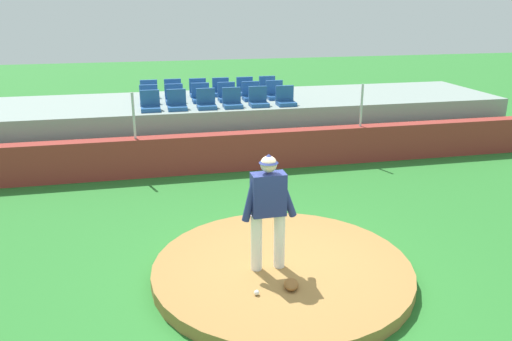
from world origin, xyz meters
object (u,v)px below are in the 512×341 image
stadium_chair_4 (258,100)px  stadium_chair_2 (206,102)px  stadium_chair_1 (177,103)px  stadium_chair_6 (149,98)px  stadium_chair_8 (201,96)px  stadium_chair_16 (245,89)px  pitcher (268,204)px  stadium_chair_10 (251,94)px  stadium_chair_13 (173,91)px  stadium_chair_12 (149,93)px  stadium_chair_5 (285,99)px  stadium_chair_15 (221,90)px  stadium_chair_11 (275,93)px  fielding_glove (291,284)px  stadium_chair_14 (198,91)px  stadium_chair_7 (174,97)px  stadium_chair_9 (227,95)px  baseball (257,293)px  stadium_chair_3 (232,101)px  stadium_chair_0 (150,104)px  stadium_chair_17 (268,88)px

stadium_chair_4 → stadium_chair_2: bearing=0.7°
stadium_chair_1 → stadium_chair_6: size_ratio=1.00×
stadium_chair_4 → stadium_chair_8: same height
stadium_chair_16 → stadium_chair_4: bearing=89.9°
stadium_chair_4 → pitcher: bearing=78.5°
stadium_chair_10 → stadium_chair_13: 2.29m
stadium_chair_2 → stadium_chair_12: size_ratio=1.00×
stadium_chair_5 → stadium_chair_15: same height
stadium_chair_10 → stadium_chair_11: (0.70, 0.04, 0.00)m
fielding_glove → stadium_chair_12: stadium_chair_12 is taller
stadium_chair_14 → stadium_chair_7: bearing=50.4°
stadium_chair_9 → stadium_chair_15: same height
pitcher → baseball: (-0.33, -0.70, -0.99)m
fielding_glove → stadium_chair_4: 7.15m
stadium_chair_2 → stadium_chair_9: (0.68, 0.90, 0.00)m
stadium_chair_2 → stadium_chair_13: same height
stadium_chair_6 → stadium_chair_13: size_ratio=1.00×
stadium_chair_4 → stadium_chair_14: 2.25m
stadium_chair_14 → fielding_glove: bearing=91.8°
stadium_chair_2 → stadium_chair_4: 1.37m
stadium_chair_4 → stadium_chair_5: same height
stadium_chair_14 → pitcher: bearing=90.7°
stadium_chair_3 → stadium_chair_6: bearing=-23.1°
stadium_chair_11 → stadium_chair_13: (-2.78, 0.91, 0.00)m
stadium_chair_0 → stadium_chair_12: bearing=-90.3°
pitcher → stadium_chair_4: size_ratio=3.55×
stadium_chair_7 → stadium_chair_14: size_ratio=1.00×
stadium_chair_8 → stadium_chair_10: (1.40, -0.03, 0.00)m
stadium_chair_6 → stadium_chair_7: size_ratio=1.00×
stadium_chair_1 → stadium_chair_15: (1.40, 1.76, 0.00)m
baseball → stadium_chair_5: (2.34, 6.98, 1.28)m
stadium_chair_3 → stadium_chair_4: (0.70, 0.03, 0.00)m
stadium_chair_5 → stadium_chair_6: 3.64m
pitcher → stadium_chair_3: pitcher is taller
stadium_chair_1 → stadium_chair_14: bearing=-112.5°
stadium_chair_5 → stadium_chair_17: (-0.03, 1.84, 0.00)m
pitcher → stadium_chair_1: 6.39m
stadium_chair_7 → stadium_chair_1: bearing=90.4°
stadium_chair_13 → stadium_chair_15: (1.38, -0.05, 0.00)m
stadium_chair_10 → stadium_chair_13: same height
stadium_chair_11 → pitcher: bearing=74.7°
stadium_chair_4 → stadium_chair_17: 1.92m
pitcher → stadium_chair_5: bearing=71.4°
fielding_glove → stadium_chair_1: (-1.01, 6.95, 1.27)m
stadium_chair_0 → stadium_chair_9: (2.09, 0.88, 0.00)m
stadium_chair_0 → stadium_chair_8: size_ratio=1.00×
stadium_chair_14 → stadium_chair_10: bearing=146.6°
stadium_chair_6 → stadium_chair_10: size_ratio=1.00×
pitcher → stadium_chair_2: pitcher is taller
stadium_chair_7 → stadium_chair_9: bearing=180.0°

